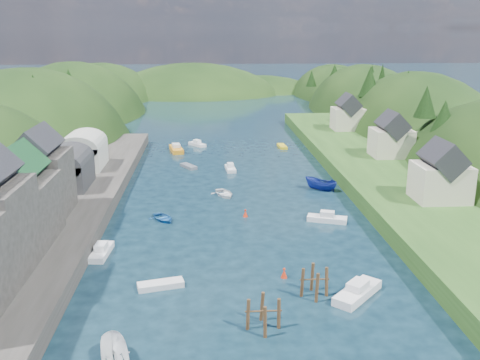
{
  "coord_description": "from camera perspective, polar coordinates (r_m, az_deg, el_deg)",
  "views": [
    {
      "loc": [
        -4.68,
        -45.98,
        25.12
      ],
      "look_at": [
        0.0,
        28.0,
        4.0
      ],
      "focal_mm": 40.0,
      "sensor_mm": 36.0,
      "label": 1
    }
  ],
  "objects": [
    {
      "name": "channel_buoy_near",
      "position": [
        56.74,
        4.73,
        -9.89
      ],
      "size": [
        0.7,
        0.7,
        1.1
      ],
      "color": "#B6260E",
      "rests_on": "ground"
    },
    {
      "name": "terrace_left_grass",
      "position": [
        74.94,
        -24.03,
        -4.11
      ],
      "size": [
        12.0,
        110.0,
        2.5
      ],
      "primitive_type": "cube",
      "color": "#234719",
      "rests_on": "ground"
    },
    {
      "name": "channel_buoy_far",
      "position": [
        73.86,
        0.58,
        -3.59
      ],
      "size": [
        0.7,
        0.7,
        1.1
      ],
      "color": "#B6260E",
      "rests_on": "ground"
    },
    {
      "name": "hillside_right",
      "position": [
        134.77,
        18.14,
        1.13
      ],
      "size": [
        36.0,
        245.56,
        48.0
      ],
      "color": "black",
      "rests_on": "ground"
    },
    {
      "name": "terrace_right",
      "position": [
        94.05,
        14.91,
        0.62
      ],
      "size": [
        16.0,
        120.0,
        2.4
      ],
      "primitive_type": "cube",
      "color": "#234719",
      "rests_on": "ground"
    },
    {
      "name": "hillside_left",
      "position": [
        131.76,
        -21.31,
        0.22
      ],
      "size": [
        44.0,
        245.56,
        52.0
      ],
      "color": "black",
      "rests_on": "ground"
    },
    {
      "name": "moored_boats",
      "position": [
        71.01,
        -0.08,
        -4.28
      ],
      "size": [
        34.33,
        92.18,
        2.14
      ],
      "color": "navy",
      "rests_on": "ground"
    },
    {
      "name": "right_bank_cottages",
      "position": [
        101.66,
        15.25,
        4.41
      ],
      "size": [
        9.0,
        59.24,
        8.41
      ],
      "color": "beige",
      "rests_on": "terrace_right"
    },
    {
      "name": "piling_cluster_near",
      "position": [
        47.6,
        2.51,
        -14.37
      ],
      "size": [
        3.21,
        3.0,
        3.41
      ],
      "color": "#382314",
      "rests_on": "ground"
    },
    {
      "name": "boat_sheds",
      "position": [
        89.83,
        -17.27,
        2.41
      ],
      "size": [
        7.0,
        21.0,
        7.5
      ],
      "color": "#2D2D30",
      "rests_on": "quay_left"
    },
    {
      "name": "ground",
      "position": [
        99.32,
        -0.8,
        1.25
      ],
      "size": [
        600.0,
        600.0,
        0.0
      ],
      "primitive_type": "plane",
      "color": "black",
      "rests_on": "ground"
    },
    {
      "name": "piling_cluster_far",
      "position": [
        53.15,
        7.94,
        -11.0
      ],
      "size": [
        2.86,
        2.71,
        3.56
      ],
      "color": "#382314",
      "rests_on": "ground"
    },
    {
      "name": "quay_left",
      "position": [
        72.86,
        -18.83,
        -4.32
      ],
      "size": [
        12.0,
        110.0,
        2.0
      ],
      "primitive_type": "cube",
      "color": "#2D2B28",
      "rests_on": "ground"
    },
    {
      "name": "far_hills",
      "position": [
        222.97,
        -2.07,
        6.62
      ],
      "size": [
        103.0,
        68.0,
        44.0
      ],
      "color": "black",
      "rests_on": "ground"
    },
    {
      "name": "hill_trees",
      "position": [
        113.02,
        -0.82,
        8.75
      ],
      "size": [
        91.6,
        150.8,
        11.91
      ],
      "color": "black",
      "rests_on": "ground"
    }
  ]
}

